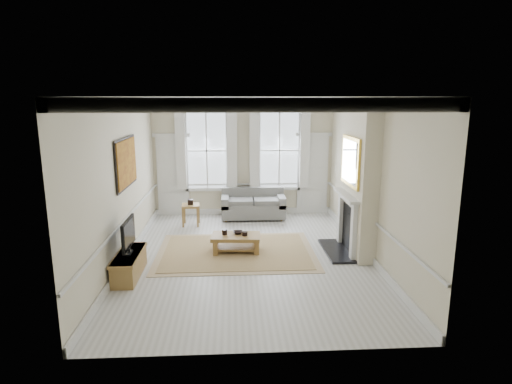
{
  "coord_description": "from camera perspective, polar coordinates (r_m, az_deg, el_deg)",
  "views": [
    {
      "loc": [
        -0.34,
        -8.78,
        3.38
      ],
      "look_at": [
        0.22,
        0.88,
        1.25
      ],
      "focal_mm": 30.0,
      "sensor_mm": 36.0,
      "label": 1
    }
  ],
  "objects": [
    {
      "name": "hearth",
      "position": [
        9.87,
        10.71,
        -7.69
      ],
      "size": [
        0.55,
        1.5,
        0.05
      ],
      "primitive_type": "cube",
      "color": "black",
      "rests_on": "floor"
    },
    {
      "name": "rug",
      "position": [
        9.7,
        -2.68,
        -7.94
      ],
      "size": [
        3.5,
        2.6,
        0.02
      ],
      "primitive_type": "cube",
      "color": "#95754D",
      "rests_on": "floor"
    },
    {
      "name": "ceramic_pot_b",
      "position": [
        9.51,
        -1.49,
        -5.58
      ],
      "size": [
        0.12,
        0.12,
        0.09
      ],
      "primitive_type": "cylinder",
      "color": "black",
      "rests_on": "coffee_table"
    },
    {
      "name": "ceramic_pot_a",
      "position": [
        9.6,
        -4.21,
        -5.35
      ],
      "size": [
        0.12,
        0.12,
        0.12
      ],
      "primitive_type": "cylinder",
      "color": "black",
      "rests_on": "coffee_table"
    },
    {
      "name": "coffee_table",
      "position": [
        9.59,
        -2.7,
        -6.2
      ],
      "size": [
        1.12,
        0.71,
        0.4
      ],
      "rotation": [
        0.0,
        0.0,
        -0.08
      ],
      "color": "brown",
      "rests_on": "rug"
    },
    {
      "name": "left_wall",
      "position": [
        9.23,
        -17.43,
        1.33
      ],
      "size": [
        0.0,
        7.2,
        7.2
      ],
      "primitive_type": "plane",
      "rotation": [
        1.57,
        0.0,
        1.57
      ],
      "color": "beige",
      "rests_on": "floor"
    },
    {
      "name": "window_right",
      "position": [
        12.5,
        3.12,
        5.59
      ],
      "size": [
        1.26,
        0.2,
        2.2
      ],
      "primitive_type": null,
      "color": "#B2BCC6",
      "rests_on": "back_wall"
    },
    {
      "name": "back_wall",
      "position": [
        12.5,
        -1.72,
        4.68
      ],
      "size": [
        5.2,
        0.0,
        5.2
      ],
      "primitive_type": "plane",
      "rotation": [
        1.57,
        0.0,
        0.0
      ],
      "color": "beige",
      "rests_on": "floor"
    },
    {
      "name": "tv_stand",
      "position": [
        8.73,
        -16.54,
        -9.29
      ],
      "size": [
        0.42,
        1.29,
        0.46
      ],
      "primitive_type": "cube",
      "color": "brown",
      "rests_on": "floor"
    },
    {
      "name": "ceiling",
      "position": [
        8.79,
        -1.12,
        12.53
      ],
      "size": [
        7.2,
        7.2,
        0.0
      ],
      "primitive_type": "plane",
      "rotation": [
        3.14,
        0.0,
        0.0
      ],
      "color": "white",
      "rests_on": "back_wall"
    },
    {
      "name": "door_left",
      "position": [
        12.66,
        -11.02,
        2.03
      ],
      "size": [
        0.9,
        0.08,
        2.3
      ],
      "primitive_type": "cube",
      "color": "silver",
      "rests_on": "floor"
    },
    {
      "name": "side_table",
      "position": [
        11.69,
        -8.69,
        -2.19
      ],
      "size": [
        0.5,
        0.5,
        0.57
      ],
      "rotation": [
        0.0,
        0.0,
        0.07
      ],
      "color": "brown",
      "rests_on": "floor"
    },
    {
      "name": "window_left",
      "position": [
        12.44,
        -6.58,
        5.49
      ],
      "size": [
        1.26,
        0.2,
        2.2
      ],
      "primitive_type": null,
      "color": "#B2BCC6",
      "rests_on": "back_wall"
    },
    {
      "name": "bowl",
      "position": [
        9.65,
        -2.41,
        -5.41
      ],
      "size": [
        0.24,
        0.24,
        0.05
      ],
      "primitive_type": "imported",
      "rotation": [
        0.0,
        0.0,
        0.08
      ],
      "color": "black",
      "rests_on": "coffee_table"
    },
    {
      "name": "mirror",
      "position": [
        9.43,
        12.44,
        4.01
      ],
      "size": [
        0.06,
        1.26,
        1.06
      ],
      "primitive_type": "cube",
      "color": "gold",
      "rests_on": "chimney_breast"
    },
    {
      "name": "floor",
      "position": [
        9.42,
        -1.03,
        -8.63
      ],
      "size": [
        7.2,
        7.2,
        0.0
      ],
      "primitive_type": "plane",
      "color": "#B7B5AD",
      "rests_on": "ground"
    },
    {
      "name": "right_wall",
      "position": [
        9.41,
        14.95,
        1.7
      ],
      "size": [
        0.0,
        7.2,
        7.2
      ],
      "primitive_type": "plane",
      "rotation": [
        1.57,
        0.0,
        -1.57
      ],
      "color": "beige",
      "rests_on": "floor"
    },
    {
      "name": "door_right",
      "position": [
        12.77,
        7.54,
        2.24
      ],
      "size": [
        0.9,
        0.08,
        2.3
      ],
      "primitive_type": "cube",
      "color": "silver",
      "rests_on": "floor"
    },
    {
      "name": "sofa",
      "position": [
        12.29,
        -0.39,
        -1.84
      ],
      "size": [
        1.8,
        0.87,
        0.85
      ],
      "color": "#626260",
      "rests_on": "floor"
    },
    {
      "name": "fireplace",
      "position": [
        9.71,
        12.02,
        -3.71
      ],
      "size": [
        0.21,
        1.45,
        1.33
      ],
      "color": "silver",
      "rests_on": "floor"
    },
    {
      "name": "tv",
      "position": [
        8.52,
        -16.65,
        -5.37
      ],
      "size": [
        0.08,
        0.9,
        0.68
      ],
      "color": "black",
      "rests_on": "tv_stand"
    },
    {
      "name": "chimney_breast",
      "position": [
        9.55,
        13.59,
        1.92
      ],
      "size": [
        0.35,
        1.7,
        3.38
      ],
      "primitive_type": "cube",
      "color": "beige",
      "rests_on": "floor"
    },
    {
      "name": "painting",
      "position": [
        9.45,
        -16.9,
        3.77
      ],
      "size": [
        0.05,
        1.66,
        1.06
      ],
      "primitive_type": "cube",
      "color": "#BF8B20",
      "rests_on": "left_wall"
    }
  ]
}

